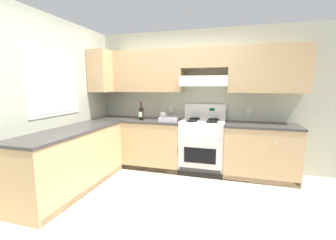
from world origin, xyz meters
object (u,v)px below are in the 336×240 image
(stove, at_px, (202,146))
(wine_bottle, at_px, (141,113))
(bowl, at_px, (169,120))
(paper_towel_roll, at_px, (163,116))

(stove, bearing_deg, wine_bottle, -174.50)
(wine_bottle, height_order, bowl, wine_bottle)
(stove, distance_m, bowl, 0.76)
(bowl, xyz_separation_m, paper_towel_roll, (-0.15, 0.18, 0.05))
(stove, bearing_deg, bowl, -173.48)
(stove, distance_m, wine_bottle, 1.26)
(wine_bottle, distance_m, bowl, 0.53)
(wine_bottle, bearing_deg, stove, 5.50)
(paper_towel_roll, bearing_deg, stove, -7.98)
(bowl, height_order, paper_towel_roll, paper_towel_roll)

